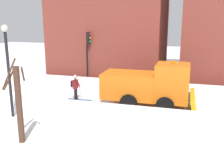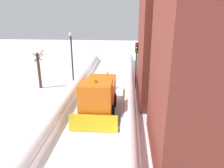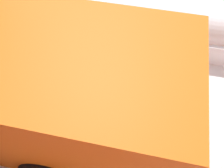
{
  "view_description": "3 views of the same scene",
  "coord_description": "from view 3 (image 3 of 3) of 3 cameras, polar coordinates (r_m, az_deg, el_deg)",
  "views": [
    {
      "loc": [
        16.07,
        12.16,
        5.59
      ],
      "look_at": [
        0.23,
        7.57,
        1.5
      ],
      "focal_mm": 42.42,
      "sensor_mm": 36.0,
      "label": 1
    },
    {
      "loc": [
        -2.41,
        25.01,
        7.6
      ],
      "look_at": [
        -1.16,
        8.35,
        1.77
      ],
      "focal_mm": 34.74,
      "sensor_mm": 36.0,
      "label": 2
    },
    {
      "loc": [
        -2.45,
        7.65,
        4.67
      ],
      "look_at": [
        -0.23,
        8.13,
        1.65
      ],
      "focal_mm": 41.97,
      "sensor_mm": 36.0,
      "label": 3
    }
  ],
  "objects": [
    {
      "name": "ground_plane",
      "position": [
        5.77,
        -17.98,
        -4.92
      ],
      "size": [
        80.0,
        80.0,
        0.0
      ],
      "primitive_type": "plane",
      "color": "white"
    },
    {
      "name": "snowbank_right",
      "position": [
        7.0,
        -10.41,
        14.75
      ],
      "size": [
        1.1,
        36.0,
        0.98
      ],
      "color": "white",
      "rests_on": "ground"
    },
    {
      "name": "plow_truck",
      "position": [
        4.5,
        -23.27,
        2.31
      ],
      "size": [
        3.2,
        5.98,
        3.12
      ],
      "color": "orange",
      "rests_on": "ground"
    }
  ]
}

